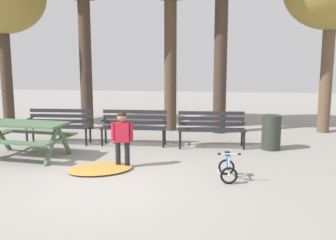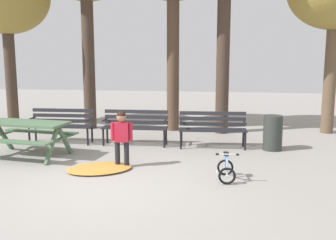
{
  "view_description": "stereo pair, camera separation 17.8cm",
  "coord_description": "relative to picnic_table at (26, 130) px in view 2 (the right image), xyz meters",
  "views": [
    {
      "loc": [
        1.85,
        -5.95,
        2.17
      ],
      "look_at": [
        0.83,
        1.96,
        0.85
      ],
      "focal_mm": 41.38,
      "sensor_mm": 36.0,
      "label": 1
    },
    {
      "loc": [
        2.02,
        -5.93,
        2.17
      ],
      "look_at": [
        0.83,
        1.96,
        0.85
      ],
      "focal_mm": 41.38,
      "sensor_mm": 36.0,
      "label": 2
    }
  ],
  "objects": [
    {
      "name": "ground",
      "position": [
        2.25,
        -1.75,
        -0.59
      ],
      "size": [
        36.0,
        36.0,
        0.0
      ],
      "primitive_type": "plane",
      "color": "gray"
    },
    {
      "name": "picnic_table",
      "position": [
        0.0,
        0.0,
        0.0
      ],
      "size": [
        1.95,
        1.55,
        0.79
      ],
      "color": "#4C6B4C",
      "rests_on": "ground"
    },
    {
      "name": "park_bench_far_left",
      "position": [
        0.17,
        1.43,
        -0.08
      ],
      "size": [
        1.62,
        0.52,
        0.85
      ],
      "color": "#232328",
      "rests_on": "ground"
    },
    {
      "name": "park_bench_left",
      "position": [
        2.08,
        1.49,
        -0.08
      ],
      "size": [
        1.62,
        0.51,
        0.85
      ],
      "color": "#232328",
      "rests_on": "ground"
    },
    {
      "name": "park_bench_right",
      "position": [
        3.97,
        1.49,
        -0.08
      ],
      "size": [
        1.63,
        0.58,
        0.85
      ],
      "color": "#232328",
      "rests_on": "ground"
    },
    {
      "name": "child_standing",
      "position": [
        2.27,
        -0.49,
        0.07
      ],
      "size": [
        0.42,
        0.2,
        1.12
      ],
      "color": "black",
      "rests_on": "ground"
    },
    {
      "name": "kids_bicycle",
      "position": [
        4.31,
        -0.99,
        -0.39
      ],
      "size": [
        0.39,
        0.58,
        0.54
      ],
      "color": "black",
      "rests_on": "ground"
    },
    {
      "name": "leaf_pile",
      "position": [
        1.89,
        -0.75,
        -0.56
      ],
      "size": [
        1.51,
        1.35,
        0.07
      ],
      "primitive_type": "ellipsoid",
      "rotation": [
        0.0,
        0.0,
        0.48
      ],
      "color": "#C68438",
      "rests_on": "ground"
    },
    {
      "name": "trash_bin",
      "position": [
        5.37,
        1.41,
        -0.19
      ],
      "size": [
        0.44,
        0.44,
        0.81
      ],
      "primitive_type": "cylinder",
      "color": "#2D332D",
      "rests_on": "ground"
    }
  ]
}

